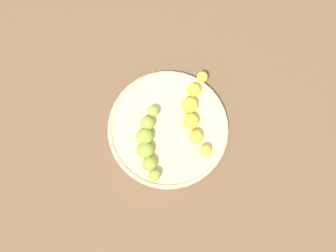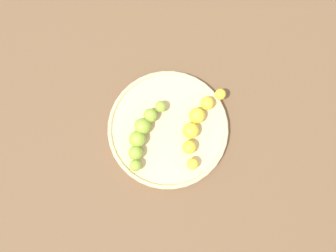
% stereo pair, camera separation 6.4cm
% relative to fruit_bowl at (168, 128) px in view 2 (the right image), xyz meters
% --- Properties ---
extents(ground_plane, '(2.40, 2.40, 0.00)m').
position_rel_fruit_bowl_xyz_m(ground_plane, '(0.00, 0.00, -0.01)').
color(ground_plane, brown).
extents(fruit_bowl, '(0.27, 0.27, 0.02)m').
position_rel_fruit_bowl_xyz_m(fruit_bowl, '(0.00, 0.00, 0.00)').
color(fruit_bowl, '#D1B784').
rests_on(fruit_bowl, ground_plane).
extents(banana_green, '(0.08, 0.16, 0.04)m').
position_rel_fruit_bowl_xyz_m(banana_green, '(0.03, 0.05, 0.02)').
color(banana_green, '#8CAD38').
rests_on(banana_green, fruit_bowl).
extents(banana_yellow, '(0.09, 0.18, 0.03)m').
position_rel_fruit_bowl_xyz_m(banana_yellow, '(-0.05, -0.04, 0.02)').
color(banana_yellow, yellow).
rests_on(banana_yellow, fruit_bowl).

